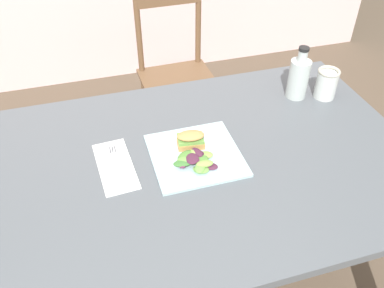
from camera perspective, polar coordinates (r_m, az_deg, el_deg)
dining_table at (r=1.40m, az=2.56°, el=-5.27°), size 1.36×0.94×0.74m
chair_wooden_far at (r=2.31m, az=-2.14°, el=9.38°), size 0.41×0.41×0.87m
plate_lunch at (r=1.32m, az=0.49°, el=-1.57°), size 0.29×0.29×0.01m
sandwich_half_front at (r=1.33m, az=-0.18°, el=0.69°), size 0.10×0.07×0.06m
salad_mixed_greens at (r=1.27m, az=0.39°, el=-2.24°), size 0.14×0.13×0.03m
napkin_folded at (r=1.31m, az=-10.74°, el=-3.05°), size 0.12×0.26×0.00m
fork_on_napkin at (r=1.32m, az=-10.85°, el=-2.44°), size 0.03×0.19×0.00m
bottle_cold_brew at (r=1.62m, az=14.72°, el=8.74°), size 0.08×0.08×0.21m
mason_jar_iced_tea at (r=1.66m, az=18.37°, el=7.91°), size 0.08×0.08×0.12m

